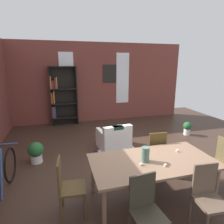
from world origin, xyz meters
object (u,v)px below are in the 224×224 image
dining_chair_head_left (68,185)px  dining_chair_near_right (208,195)px  dining_chair_head_right (219,161)px  dining_chair_far_right (155,150)px  dining_chair_near_left (146,209)px  potted_plant_by_shelf (36,152)px  vase_on_table (145,154)px  bookshelf_tall (62,96)px  dining_table (153,164)px  bicycle_second (2,178)px  armchair_white (114,139)px  potted_plant_corner (187,128)px

dining_chair_head_left → dining_chair_near_right: size_ratio=1.00×
dining_chair_head_right → dining_chair_far_right: size_ratio=1.00×
dining_chair_head_left → dining_chair_far_right: (1.91, 0.77, 0.00)m
dining_chair_near_left → dining_chair_far_right: size_ratio=1.00×
dining_chair_head_left → potted_plant_by_shelf: 2.03m
vase_on_table → bookshelf_tall: bearing=104.2°
dining_table → dining_chair_head_left: bearing=179.7°
dining_chair_head_right → bookshelf_tall: bookshelf_tall is taller
dining_table → bicycle_second: bearing=163.2°
vase_on_table → armchair_white: size_ratio=0.29×
dining_chair_near_left → vase_on_table: bearing=66.1°
dining_chair_near_left → dining_chair_near_right: size_ratio=1.00×
dining_chair_head_left → armchair_white: size_ratio=1.08×
dining_chair_far_right → vase_on_table: bearing=-128.4°
dining_chair_near_left → potted_plant_by_shelf: dining_chair_near_left is taller
vase_on_table → dining_chair_near_left: vase_on_table is taller
dining_table → dining_chair_head_right: bearing=0.1°
armchair_white → potted_plant_by_shelf: 2.05m
dining_chair_near_right → bicycle_second: 3.42m
dining_chair_head_right → bicycle_second: (-4.00, 0.77, -0.16)m
dining_table → dining_chair_near_right: (0.48, -0.77, -0.16)m
dining_chair_near_left → potted_plant_by_shelf: bearing=121.0°
dining_chair_far_right → potted_plant_corner: (2.16, 1.78, -0.26)m
armchair_white → potted_plant_by_shelf: bearing=-173.0°
dining_chair_near_left → dining_chair_far_right: 1.82m
dining_chair_head_left → dining_chair_far_right: 2.06m
dining_chair_head_right → bookshelf_tall: size_ratio=0.42×
dining_chair_head_right → potted_plant_corner: bearing=64.9°
dining_chair_near_left → dining_chair_near_right: 0.97m
dining_table → potted_plant_by_shelf: size_ratio=4.10×
vase_on_table → bookshelf_tall: bookshelf_tall is taller
dining_chair_head_left → bookshelf_tall: bookshelf_tall is taller
armchair_white → vase_on_table: bearing=-92.0°
potted_plant_corner → vase_on_table: bearing=-137.4°
vase_on_table → potted_plant_corner: (2.78, 2.55, -0.61)m
dining_table → bookshelf_tall: 5.11m
dining_chair_near_right → dining_chair_near_left: bearing=-180.0°
dining_chair_head_right → dining_chair_far_right: bearing=141.4°
dining_chair_near_right → dining_chair_head_right: same height
dining_chair_head_left → dining_chair_far_right: same height
dining_chair_head_right → bicycle_second: bearing=169.1°
potted_plant_corner → dining_table: bearing=-135.9°
bicycle_second → potted_plant_by_shelf: size_ratio=3.33×
dining_chair_head_right → potted_plant_corner: dining_chair_head_right is taller
bookshelf_tall → dining_chair_far_right: bearing=-65.8°
dining_chair_head_right → armchair_white: dining_chair_head_right is taller
dining_table → dining_chair_near_right: bearing=-58.0°
bookshelf_tall → dining_chair_near_left: bearing=-81.0°
vase_on_table → bicycle_second: bearing=162.3°
bicycle_second → potted_plant_by_shelf: bearing=68.2°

